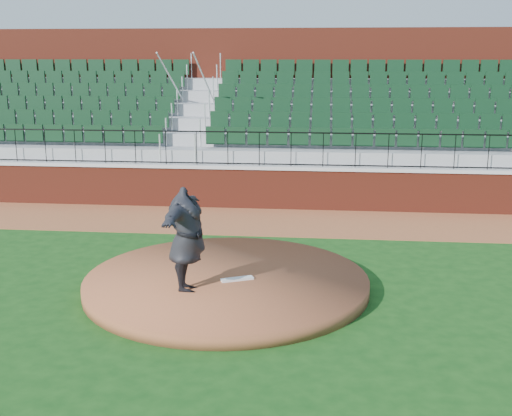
{
  "coord_description": "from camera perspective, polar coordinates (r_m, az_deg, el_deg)",
  "views": [
    {
      "loc": [
        1.4,
        -11.94,
        4.51
      ],
      "look_at": [
        0.0,
        1.5,
        1.3
      ],
      "focal_mm": 45.1,
      "sensor_mm": 36.0,
      "label": 1
    }
  ],
  "objects": [
    {
      "name": "ground",
      "position": [
        12.84,
        -0.7,
        -7.2
      ],
      "size": [
        90.0,
        90.0,
        0.0
      ],
      "primitive_type": "plane",
      "color": "#134012",
      "rests_on": "ground"
    },
    {
      "name": "warning_track",
      "position": [
        17.97,
        1.29,
        -1.16
      ],
      "size": [
        34.0,
        3.2,
        0.01
      ],
      "primitive_type": "cube",
      "color": "brown",
      "rests_on": "ground"
    },
    {
      "name": "field_wall",
      "position": [
        19.39,
        1.68,
        1.72
      ],
      "size": [
        34.0,
        0.35,
        1.2
      ],
      "primitive_type": "cube",
      "color": "maroon",
      "rests_on": "ground"
    },
    {
      "name": "wall_cap",
      "position": [
        19.27,
        1.69,
        3.62
      ],
      "size": [
        34.0,
        0.45,
        0.1
      ],
      "primitive_type": "cube",
      "color": "#B7B7B7",
      "rests_on": "field_wall"
    },
    {
      "name": "wall_railing",
      "position": [
        19.19,
        1.71,
        5.23
      ],
      "size": [
        34.0,
        0.05,
        1.0
      ],
      "primitive_type": null,
      "color": "black",
      "rests_on": "wall_cap"
    },
    {
      "name": "seating_stands",
      "position": [
        21.83,
        2.25,
        7.54
      ],
      "size": [
        34.0,
        5.1,
        4.6
      ],
      "primitive_type": null,
      "color": "gray",
      "rests_on": "ground"
    },
    {
      "name": "concourse_wall",
      "position": [
        24.57,
        2.69,
        9.24
      ],
      "size": [
        34.0,
        0.5,
        5.5
      ],
      "primitive_type": "cube",
      "color": "maroon",
      "rests_on": "ground"
    },
    {
      "name": "pitchers_mound",
      "position": [
        12.85,
        -2.61,
        -6.61
      ],
      "size": [
        5.61,
        5.61,
        0.25
      ],
      "primitive_type": "cylinder",
      "color": "brown",
      "rests_on": "ground"
    },
    {
      "name": "pitching_rubber",
      "position": [
        12.59,
        -1.69,
        -6.32
      ],
      "size": [
        0.65,
        0.41,
        0.04
      ],
      "primitive_type": "cube",
      "rotation": [
        0.0,
        0.0,
        0.43
      ],
      "color": "silver",
      "rests_on": "pitchers_mound"
    },
    {
      "name": "pitcher",
      "position": [
        11.84,
        -6.18,
        -2.78
      ],
      "size": [
        0.69,
        2.43,
        1.97
      ],
      "primitive_type": "imported",
      "rotation": [
        0.0,
        0.0,
        1.58
      ],
      "color": "black",
      "rests_on": "pitchers_mound"
    }
  ]
}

